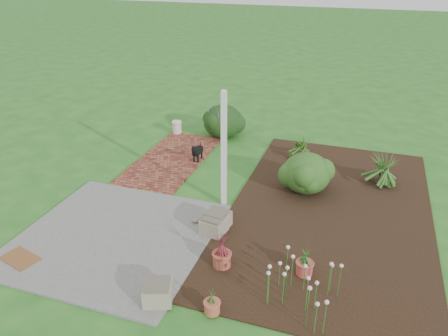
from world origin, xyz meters
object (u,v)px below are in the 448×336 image
(stone_trough_near, at_px, (158,293))
(black_dog, at_px, (197,151))
(evergreen_shrub, at_px, (307,172))
(cream_ceramic_urn, at_px, (177,127))

(stone_trough_near, bearing_deg, black_dog, 105.19)
(stone_trough_near, relative_size, evergreen_shrub, 0.40)
(black_dog, xyz_separation_m, evergreen_shrub, (2.88, -0.65, 0.17))
(cream_ceramic_urn, height_order, evergreen_shrub, evergreen_shrub)
(cream_ceramic_urn, bearing_deg, stone_trough_near, -68.02)
(black_dog, height_order, evergreen_shrub, evergreen_shrub)
(stone_trough_near, xyz_separation_m, black_dog, (-1.32, 4.88, 0.13))
(black_dog, relative_size, evergreen_shrub, 0.49)
(stone_trough_near, xyz_separation_m, evergreen_shrub, (1.56, 4.22, 0.30))
(stone_trough_near, relative_size, cream_ceramic_urn, 1.23)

